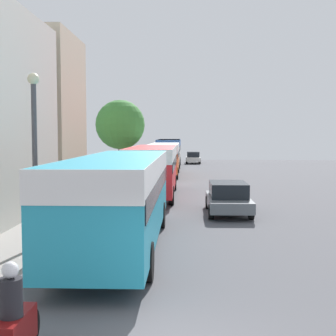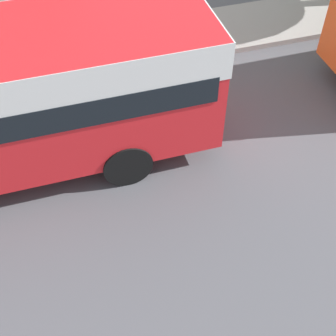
# 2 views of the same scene
# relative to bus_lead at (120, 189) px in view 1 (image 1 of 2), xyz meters

# --- Properties ---
(building_far_terrace) EXTENTS (6.32, 6.17, 9.45)m
(building_far_terrace) POSITION_rel_bus_lead_xyz_m (-7.56, 12.71, 2.80)
(building_far_terrace) COLOR #BCAD93
(building_far_terrace) RESTS_ON ground_plane
(bus_lead) EXTENTS (2.58, 10.90, 2.95)m
(bus_lead) POSITION_rel_bus_lead_xyz_m (0.00, 0.00, 0.00)
(bus_lead) COLOR teal
(bus_lead) RESTS_ON ground_plane
(bus_following) EXTENTS (2.59, 10.36, 2.93)m
(bus_following) POSITION_rel_bus_lead_xyz_m (0.21, 12.51, -0.01)
(bus_following) COLOR red
(bus_following) RESTS_ON ground_plane
(bus_third_in_line) EXTENTS (2.55, 10.48, 2.83)m
(bus_third_in_line) POSITION_rel_bus_lead_xyz_m (0.24, 26.37, -0.07)
(bus_third_in_line) COLOR #EA5B23
(bus_third_in_line) RESTS_ON ground_plane
(bus_rear) EXTENTS (2.56, 9.25, 3.08)m
(bus_rear) POSITION_rel_bus_lead_xyz_m (0.25, 37.95, 0.07)
(bus_rear) COLOR silver
(bus_rear) RESTS_ON ground_plane
(motorcycle_behind_lead) EXTENTS (0.38, 2.24, 1.73)m
(motorcycle_behind_lead) POSITION_rel_bus_lead_xyz_m (-0.57, -7.79, -1.24)
(motorcycle_behind_lead) COLOR maroon
(motorcycle_behind_lead) RESTS_ON ground_plane
(car_crossing) EXTENTS (1.82, 4.52, 1.46)m
(car_crossing) POSITION_rel_bus_lead_xyz_m (3.07, 44.21, -1.16)
(car_crossing) COLOR silver
(car_crossing) RESTS_ON ground_plane
(car_far_curb) EXTENTS (1.93, 4.55, 1.46)m
(car_far_curb) POSITION_rel_bus_lead_xyz_m (4.06, 6.68, -1.16)
(car_far_curb) COLOR slate
(car_far_curb) RESTS_ON ground_plane
(pedestrian_near_curb) EXTENTS (0.44, 0.44, 1.62)m
(pedestrian_near_curb) POSITION_rel_bus_lead_xyz_m (-2.69, 8.09, -0.96)
(pedestrian_near_curb) COLOR #232838
(pedestrian_near_curb) RESTS_ON sidewalk
(street_tree) EXTENTS (4.15, 4.15, 6.39)m
(street_tree) POSITION_rel_bus_lead_xyz_m (-3.41, 24.59, 2.53)
(street_tree) COLOR brown
(street_tree) RESTS_ON sidewalk
(lamp_post) EXTENTS (0.36, 0.36, 5.37)m
(lamp_post) POSITION_rel_bus_lead_xyz_m (-2.55, -0.51, 1.45)
(lamp_post) COLOR #47474C
(lamp_post) RESTS_ON sidewalk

